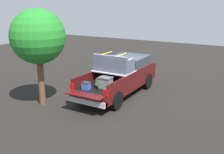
{
  "coord_description": "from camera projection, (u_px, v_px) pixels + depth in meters",
  "views": [
    {
      "loc": [
        -11.33,
        -6.3,
        4.59
      ],
      "look_at": [
        -0.6,
        0.0,
        1.1
      ],
      "focal_mm": 42.25,
      "sensor_mm": 36.0,
      "label": 1
    }
  ],
  "objects": [
    {
      "name": "ground_plane",
      "position": [
        118.0,
        95.0,
        13.72
      ],
      "size": [
        40.0,
        40.0,
        0.0
      ],
      "primitive_type": "plane",
      "color": "black"
    },
    {
      "name": "tree_background",
      "position": [
        38.0,
        37.0,
        11.6
      ],
      "size": [
        2.45,
        2.45,
        4.4
      ],
      "color": "brown",
      "rests_on": "ground_plane"
    },
    {
      "name": "pickup_truck",
      "position": [
        121.0,
        75.0,
        13.76
      ],
      "size": [
        6.05,
        2.06,
        2.23
      ],
      "color": "#470F0F",
      "rests_on": "ground_plane"
    }
  ]
}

